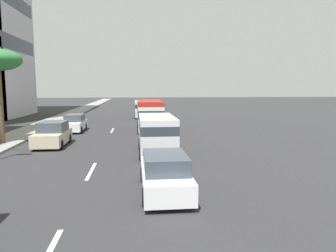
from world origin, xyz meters
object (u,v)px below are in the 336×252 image
(car_lead, at_px, (165,174))
(car_second, at_px, (53,134))
(minibus_seventh, at_px, (150,114))
(van_fourth, at_px, (143,108))
(car_third, at_px, (75,123))
(van_sixth, at_px, (157,132))

(car_lead, xyz_separation_m, car_second, (10.74, 6.92, 0.06))
(car_lead, relative_size, minibus_seventh, 0.71)
(van_fourth, bearing_deg, car_third, 152.32)
(car_third, distance_m, minibus_seventh, 7.12)
(van_fourth, bearing_deg, car_second, 161.27)
(car_lead, xyz_separation_m, van_sixth, (7.18, -0.20, 0.61))
(car_second, distance_m, van_sixth, 7.98)
(car_lead, height_order, van_sixth, van_sixth)
(minibus_seventh, bearing_deg, car_lead, 179.13)
(car_second, height_order, van_sixth, van_sixth)
(car_lead, xyz_separation_m, van_fourth, (31.00, 0.05, 0.56))
(car_second, xyz_separation_m, minibus_seventh, (6.99, -7.19, 0.77))
(van_fourth, height_order, van_sixth, van_sixth)
(car_third, distance_m, van_fourth, 14.50)
(van_sixth, xyz_separation_m, minibus_seventh, (10.55, -0.07, 0.23))
(van_fourth, xyz_separation_m, minibus_seventh, (-13.27, -0.32, 0.27))
(car_second, bearing_deg, minibus_seventh, 134.17)
(car_second, relative_size, van_sixth, 0.83)
(car_second, height_order, van_fourth, van_fourth)
(van_sixth, distance_m, minibus_seventh, 10.55)
(car_second, xyz_separation_m, van_fourth, (20.26, -6.87, 0.50))
(car_third, distance_m, van_sixth, 13.03)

